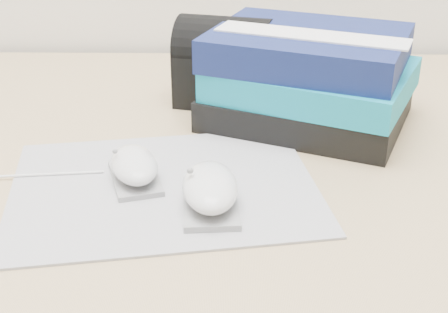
{
  "coord_description": "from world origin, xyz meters",
  "views": [
    {
      "loc": [
        -0.11,
        0.79,
        1.1
      ],
      "look_at": [
        -0.12,
        1.44,
        0.77
      ],
      "focal_mm": 50.0,
      "sensor_mm": 36.0,
      "label": 1
    }
  ],
  "objects_px": {
    "desk": "(298,252)",
    "mouse_front": "(210,189)",
    "mouse_rear": "(134,167)",
    "book_stack": "(309,78)",
    "pouch": "(224,62)"
  },
  "relations": [
    {
      "from": "desk",
      "to": "mouse_front",
      "type": "xyz_separation_m",
      "value": [
        -0.13,
        -0.25,
        0.26
      ]
    },
    {
      "from": "mouse_rear",
      "to": "mouse_front",
      "type": "bearing_deg",
      "value": -31.6
    },
    {
      "from": "desk",
      "to": "mouse_rear",
      "type": "height_order",
      "value": "mouse_rear"
    },
    {
      "from": "mouse_front",
      "to": "book_stack",
      "type": "height_order",
      "value": "book_stack"
    },
    {
      "from": "book_stack",
      "to": "pouch",
      "type": "height_order",
      "value": "same"
    },
    {
      "from": "desk",
      "to": "book_stack",
      "type": "height_order",
      "value": "book_stack"
    },
    {
      "from": "book_stack",
      "to": "pouch",
      "type": "distance_m",
      "value": 0.14
    },
    {
      "from": "mouse_front",
      "to": "pouch",
      "type": "xyz_separation_m",
      "value": [
        0.01,
        0.33,
        0.04
      ]
    },
    {
      "from": "pouch",
      "to": "mouse_front",
      "type": "bearing_deg",
      "value": -91.82
    },
    {
      "from": "book_stack",
      "to": "mouse_rear",
      "type": "bearing_deg",
      "value": -139.33
    },
    {
      "from": "mouse_rear",
      "to": "desk",
      "type": "bearing_deg",
      "value": 39.85
    },
    {
      "from": "desk",
      "to": "mouse_rear",
      "type": "relative_size",
      "value": 14.49
    },
    {
      "from": "desk",
      "to": "pouch",
      "type": "relative_size",
      "value": 9.9
    },
    {
      "from": "desk",
      "to": "pouch",
      "type": "bearing_deg",
      "value": 147.91
    },
    {
      "from": "book_stack",
      "to": "desk",
      "type": "bearing_deg",
      "value": -90.39
    }
  ]
}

